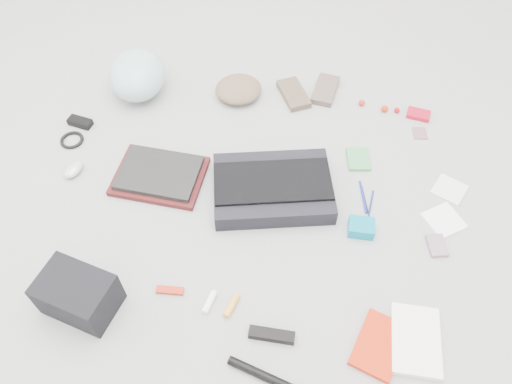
# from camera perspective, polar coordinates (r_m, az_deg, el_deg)

# --- Properties ---
(ground_plane) EXTENTS (4.00, 4.00, 0.00)m
(ground_plane) POSITION_cam_1_polar(r_m,az_deg,el_deg) (1.82, 0.00, -0.95)
(ground_plane) COLOR gray
(messenger_bag) EXTENTS (0.47, 0.38, 0.07)m
(messenger_bag) POSITION_cam_1_polar(r_m,az_deg,el_deg) (1.81, 1.92, 0.43)
(messenger_bag) COLOR black
(messenger_bag) RESTS_ON ground_plane
(bag_flap) EXTENTS (0.45, 0.27, 0.01)m
(bag_flap) POSITION_cam_1_polar(r_m,az_deg,el_deg) (1.78, 1.95, 1.23)
(bag_flap) COLOR black
(bag_flap) RESTS_ON messenger_bag
(laptop_sleeve) EXTENTS (0.35, 0.27, 0.02)m
(laptop_sleeve) POSITION_cam_1_polar(r_m,az_deg,el_deg) (1.91, -10.93, 1.78)
(laptop_sleeve) COLOR #491516
(laptop_sleeve) RESTS_ON ground_plane
(laptop) EXTENTS (0.31, 0.23, 0.02)m
(laptop) POSITION_cam_1_polar(r_m,az_deg,el_deg) (1.89, -11.03, 2.18)
(laptop) COLOR black
(laptop) RESTS_ON laptop_sleeve
(bike_helmet) EXTENTS (0.29, 0.33, 0.18)m
(bike_helmet) POSITION_cam_1_polar(r_m,az_deg,el_deg) (2.22, -13.41, 12.92)
(bike_helmet) COLOR #9DC7C7
(bike_helmet) RESTS_ON ground_plane
(beanie) EXTENTS (0.25, 0.25, 0.07)m
(beanie) POSITION_cam_1_polar(r_m,az_deg,el_deg) (2.18, -2.02, 11.65)
(beanie) COLOR brown
(beanie) RESTS_ON ground_plane
(mitten_left) EXTENTS (0.16, 0.21, 0.03)m
(mitten_left) POSITION_cam_1_polar(r_m,az_deg,el_deg) (2.19, 4.32, 11.11)
(mitten_left) COLOR brown
(mitten_left) RESTS_ON ground_plane
(mitten_right) EXTENTS (0.12, 0.19, 0.03)m
(mitten_right) POSITION_cam_1_polar(r_m,az_deg,el_deg) (2.22, 7.92, 11.48)
(mitten_right) COLOR brown
(mitten_right) RESTS_ON ground_plane
(power_brick) EXTENTS (0.11, 0.06, 0.03)m
(power_brick) POSITION_cam_1_polar(r_m,az_deg,el_deg) (2.18, -19.46, 7.54)
(power_brick) COLOR black
(power_brick) RESTS_ON ground_plane
(cable_coil) EXTENTS (0.10, 0.10, 0.01)m
(cable_coil) POSITION_cam_1_polar(r_m,az_deg,el_deg) (2.13, -20.30, 5.59)
(cable_coil) COLOR black
(cable_coil) RESTS_ON ground_plane
(mouse) EXTENTS (0.08, 0.10, 0.03)m
(mouse) POSITION_cam_1_polar(r_m,az_deg,el_deg) (2.01, -20.14, 2.44)
(mouse) COLOR #B4B3B5
(mouse) RESTS_ON ground_plane
(camera_bag) EXTENTS (0.25, 0.21, 0.14)m
(camera_bag) POSITION_cam_1_polar(r_m,az_deg,el_deg) (1.64, -19.66, -10.97)
(camera_bag) COLOR black
(camera_bag) RESTS_ON ground_plane
(multitool) EXTENTS (0.09, 0.03, 0.01)m
(multitool) POSITION_cam_1_polar(r_m,az_deg,el_deg) (1.65, -9.79, -11.02)
(multitool) COLOR #A2200E
(multitool) RESTS_ON ground_plane
(toiletry_tube_white) EXTENTS (0.04, 0.08, 0.02)m
(toiletry_tube_white) POSITION_cam_1_polar(r_m,az_deg,el_deg) (1.61, -5.35, -12.40)
(toiletry_tube_white) COLOR white
(toiletry_tube_white) RESTS_ON ground_plane
(toiletry_tube_orange) EXTENTS (0.05, 0.08, 0.02)m
(toiletry_tube_orange) POSITION_cam_1_polar(r_m,az_deg,el_deg) (1.60, -2.81, -12.81)
(toiletry_tube_orange) COLOR orange
(toiletry_tube_orange) RESTS_ON ground_plane
(u_lock) EXTENTS (0.14, 0.04, 0.03)m
(u_lock) POSITION_cam_1_polar(r_m,az_deg,el_deg) (1.56, 1.80, -16.02)
(u_lock) COLOR black
(u_lock) RESTS_ON ground_plane
(bike_pump) EXTENTS (0.28, 0.11, 0.03)m
(bike_pump) POSITION_cam_1_polar(r_m,az_deg,el_deg) (1.52, 2.09, -20.74)
(bike_pump) COLOR black
(bike_pump) RESTS_ON ground_plane
(book_red) EXTENTS (0.18, 0.22, 0.02)m
(book_red) POSITION_cam_1_polar(r_m,az_deg,el_deg) (1.60, 13.84, -16.60)
(book_red) COLOR red
(book_red) RESTS_ON ground_plane
(book_white) EXTENTS (0.15, 0.22, 0.02)m
(book_white) POSITION_cam_1_polar(r_m,az_deg,el_deg) (1.63, 17.77, -15.84)
(book_white) COLOR white
(book_white) RESTS_ON ground_plane
(notepad) EXTENTS (0.10, 0.12, 0.01)m
(notepad) POSITION_cam_1_polar(r_m,az_deg,el_deg) (1.97, 11.61, 3.70)
(notepad) COLOR #3E8A49
(notepad) RESTS_ON ground_plane
(pen_blue) EXTENTS (0.03, 0.14, 0.01)m
(pen_blue) POSITION_cam_1_polar(r_m,az_deg,el_deg) (1.87, 12.13, -0.55)
(pen_blue) COLOR #172098
(pen_blue) RESTS_ON ground_plane
(pen_black) EXTENTS (0.03, 0.12, 0.01)m
(pen_black) POSITION_cam_1_polar(r_m,az_deg,el_deg) (1.86, 12.31, -0.81)
(pen_black) COLOR black
(pen_black) RESTS_ON ground_plane
(pen_navy) EXTENTS (0.02, 0.12, 0.01)m
(pen_navy) POSITION_cam_1_polar(r_m,az_deg,el_deg) (1.85, 13.00, -1.32)
(pen_navy) COLOR navy
(pen_navy) RESTS_ON ground_plane
(accordion_wallet) EXTENTS (0.09, 0.07, 0.04)m
(accordion_wallet) POSITION_cam_1_polar(r_m,az_deg,el_deg) (1.77, 11.93, -3.99)
(accordion_wallet) COLOR #037D9B
(accordion_wallet) RESTS_ON ground_plane
(card_deck) EXTENTS (0.07, 0.09, 0.02)m
(card_deck) POSITION_cam_1_polar(r_m,az_deg,el_deg) (1.81, 19.95, -5.79)
(card_deck) COLOR gray
(card_deck) RESTS_ON ground_plane
(napkin_top) EXTENTS (0.15, 0.15, 0.01)m
(napkin_top) POSITION_cam_1_polar(r_m,az_deg,el_deg) (1.98, 21.24, 0.28)
(napkin_top) COLOR silver
(napkin_top) RESTS_ON ground_plane
(napkin_bottom) EXTENTS (0.17, 0.17, 0.01)m
(napkin_bottom) POSITION_cam_1_polar(r_m,az_deg,el_deg) (1.89, 20.68, -3.06)
(napkin_bottom) COLOR white
(napkin_bottom) RESTS_ON ground_plane
(lollipop_a) EXTENTS (0.03, 0.03, 0.03)m
(lollipop_a) POSITION_cam_1_polar(r_m,az_deg,el_deg) (2.19, 11.99, 9.95)
(lollipop_a) COLOR red
(lollipop_a) RESTS_ON ground_plane
(lollipop_b) EXTENTS (0.03, 0.03, 0.03)m
(lollipop_b) POSITION_cam_1_polar(r_m,az_deg,el_deg) (2.18, 14.49, 9.21)
(lollipop_b) COLOR #B0280A
(lollipop_b) RESTS_ON ground_plane
(lollipop_c) EXTENTS (0.03, 0.03, 0.02)m
(lollipop_c) POSITION_cam_1_polar(r_m,az_deg,el_deg) (2.19, 15.81, 8.99)
(lollipop_c) COLOR #A7070C
(lollipop_c) RESTS_ON ground_plane
(altoids_tin) EXTENTS (0.10, 0.08, 0.02)m
(altoids_tin) POSITION_cam_1_polar(r_m,az_deg,el_deg) (2.20, 18.07, 8.43)
(altoids_tin) COLOR #A70F24
(altoids_tin) RESTS_ON ground_plane
(stamp_sheet) EXTENTS (0.06, 0.07, 0.00)m
(stamp_sheet) POSITION_cam_1_polar(r_m,az_deg,el_deg) (2.14, 18.22, 6.40)
(stamp_sheet) COLOR #7F546A
(stamp_sheet) RESTS_ON ground_plane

